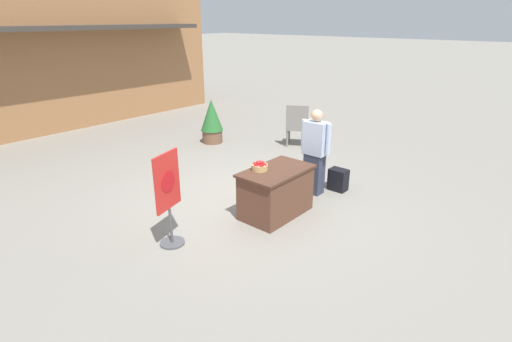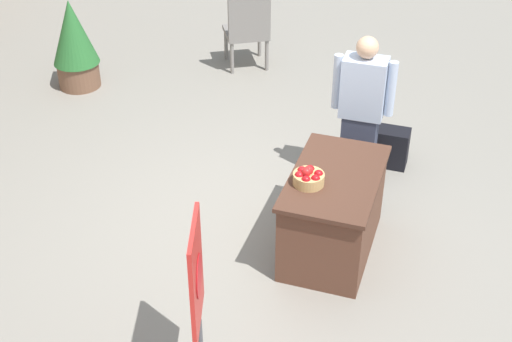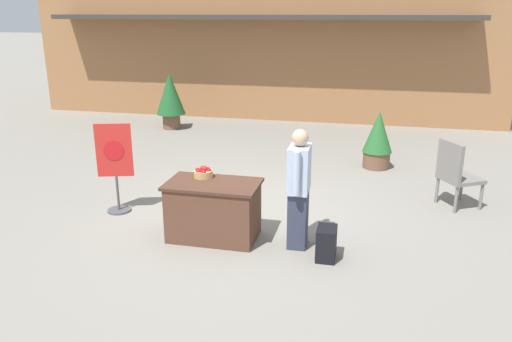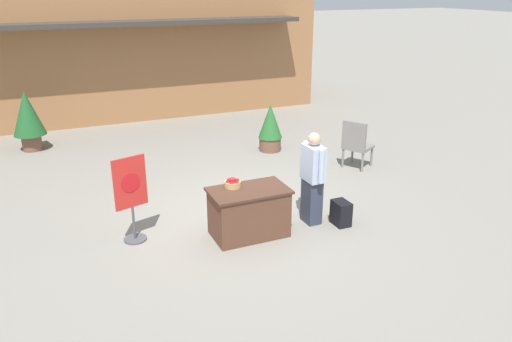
{
  "view_description": "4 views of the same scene",
  "coord_description": "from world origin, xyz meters",
  "views": [
    {
      "loc": [
        -4.93,
        -4.43,
        3.1
      ],
      "look_at": [
        0.06,
        -0.15,
        0.56
      ],
      "focal_mm": 28.0,
      "sensor_mm": 36.0,
      "label": 1
    },
    {
      "loc": [
        -5.12,
        -1.69,
        4.18
      ],
      "look_at": [
        0.08,
        0.03,
        0.54
      ],
      "focal_mm": 50.0,
      "sensor_mm": 36.0,
      "label": 2
    },
    {
      "loc": [
        1.85,
        -6.78,
        2.99
      ],
      "look_at": [
        0.38,
        -0.45,
        0.9
      ],
      "focal_mm": 35.0,
      "sensor_mm": 36.0,
      "label": 3
    },
    {
      "loc": [
        -2.95,
        -7.45,
        3.85
      ],
      "look_at": [
        0.23,
        -0.2,
        0.86
      ],
      "focal_mm": 35.0,
      "sensor_mm": 36.0,
      "label": 4
    }
  ],
  "objects": [
    {
      "name": "poster_board",
      "position": [
        -1.88,
        -0.2,
        0.75
      ],
      "size": [
        0.53,
        0.36,
        1.4
      ],
      "rotation": [
        0.0,
        0.0,
        -1.28
      ],
      "color": "#4C4C51",
      "rests_on": "ground_plane"
    },
    {
      "name": "backpack",
      "position": [
        1.43,
        -1.04,
        0.21
      ],
      "size": [
        0.24,
        0.34,
        0.42
      ],
      "color": "black",
      "rests_on": "ground_plane"
    },
    {
      "name": "potted_plant_near_left",
      "position": [
        -3.3,
        5.43,
        0.84
      ],
      "size": [
        0.76,
        0.76,
        1.47
      ],
      "color": "brown",
      "rests_on": "ground_plane"
    },
    {
      "name": "apple_basket",
      "position": [
        -0.34,
        -0.57,
        0.87
      ],
      "size": [
        0.26,
        0.26,
        0.16
      ],
      "color": "tan",
      "rests_on": "display_table"
    },
    {
      "name": "potted_plant_far_left",
      "position": [
        2.03,
        3.06,
        0.6
      ],
      "size": [
        0.58,
        0.58,
        1.15
      ],
      "color": "brown",
      "rests_on": "ground_plane"
    },
    {
      "name": "person_visitor",
      "position": [
        1.02,
        -0.75,
        0.81
      ],
      "size": [
        0.26,
        0.61,
        1.59
      ],
      "rotation": [
        0.0,
        0.0,
        -3.13
      ],
      "color": "#33384C",
      "rests_on": "ground_plane"
    },
    {
      "name": "patio_chair",
      "position": [
        3.22,
        1.18,
        0.59
      ],
      "size": [
        0.75,
        0.75,
        1.08
      ],
      "rotation": [
        0.0,
        0.0,
        0.52
      ],
      "color": "gray",
      "rests_on": "ground_plane"
    },
    {
      "name": "display_table",
      "position": [
        -0.14,
        -0.76,
        0.4
      ],
      "size": [
        1.25,
        0.75,
        0.8
      ],
      "color": "brown",
      "rests_on": "ground_plane"
    },
    {
      "name": "storefront_building",
      "position": [
        -1.32,
        9.17,
        2.3
      ],
      "size": [
        13.5,
        5.14,
        4.59
      ],
      "color": "#9E6B42",
      "rests_on": "ground_plane"
    },
    {
      "name": "ground_plane",
      "position": [
        0.0,
        0.0,
        0.0
      ],
      "size": [
        120.0,
        120.0,
        0.0
      ],
      "primitive_type": "plane",
      "color": "gray"
    }
  ]
}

